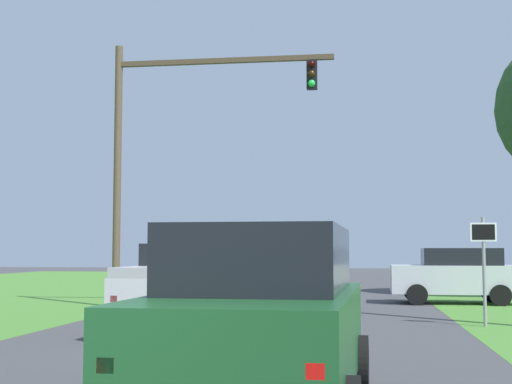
{
  "coord_description": "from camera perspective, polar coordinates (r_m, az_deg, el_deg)",
  "views": [
    {
      "loc": [
        2.38,
        -3.98,
        1.76
      ],
      "look_at": [
        -0.32,
        14.9,
        3.29
      ],
      "focal_mm": 51.57,
      "sensor_mm": 36.0,
      "label": 1
    }
  ],
  "objects": [
    {
      "name": "ground_plane",
      "position": [
        14.89,
        -1.12,
        -11.37
      ],
      "size": [
        120.0,
        120.0,
        0.0
      ],
      "primitive_type": "plane",
      "color": "#424244"
    },
    {
      "name": "crossing_suv_far",
      "position": [
        25.6,
        15.27,
        -6.2
      ],
      "size": [
        4.22,
        2.1,
        1.85
      ],
      "color": "silver",
      "rests_on": "ground_plane"
    },
    {
      "name": "traffic_light",
      "position": [
        23.47,
        -6.72,
        4.46
      ],
      "size": [
        7.03,
        0.4,
        8.34
      ],
      "color": "brown",
      "rests_on": "ground_plane"
    },
    {
      "name": "red_suv_near",
      "position": [
        8.0,
        0.48,
        -9.67
      ],
      "size": [
        2.3,
        4.88,
        2.03
      ],
      "color": "#194C23",
      "rests_on": "ground_plane"
    },
    {
      "name": "pickup_truck_lead",
      "position": [
        16.32,
        -4.65,
        -7.32
      ],
      "size": [
        2.55,
        5.7,
        1.91
      ],
      "color": "silver",
      "rests_on": "ground_plane"
    },
    {
      "name": "keep_moving_sign",
      "position": [
        18.04,
        17.26,
        -4.79
      ],
      "size": [
        0.6,
        0.09,
        2.55
      ],
      "color": "gray",
      "rests_on": "ground_plane"
    }
  ]
}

